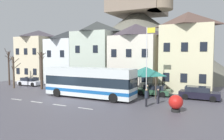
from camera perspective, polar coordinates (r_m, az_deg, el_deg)
ground_plane at (r=24.34m, az=-13.45°, el=-7.74°), size 40.00×60.00×0.07m
townhouse_00 at (r=42.96m, az=-18.70°, el=3.65°), size 6.15×6.43×9.42m
townhouse_01 at (r=38.79m, az=-11.38°, el=3.46°), size 5.40×6.99×9.02m
townhouse_02 at (r=35.29m, az=-3.96°, el=4.47°), size 6.31×6.51×10.26m
townhouse_03 at (r=31.86m, az=6.20°, el=3.69°), size 6.73×5.31×9.37m
townhouse_04 at (r=30.22m, az=19.29°, el=4.51°), size 6.38×5.42×10.49m
hilltop_castle at (r=52.01m, az=6.87°, el=7.81°), size 43.67×43.67×24.74m
transit_bus at (r=24.68m, az=-6.03°, el=-3.36°), size 10.77×2.75×3.41m
bus_shelter at (r=26.27m, az=8.96°, el=-0.33°), size 3.60×3.60×3.46m
parked_car_00 at (r=36.69m, az=-20.83°, el=-2.86°), size 3.97×2.09×1.26m
parked_car_01 at (r=25.60m, az=22.03°, el=-5.71°), size 4.23×1.94×1.41m
parked_car_02 at (r=32.66m, az=-12.16°, el=-3.41°), size 4.58×1.96×1.41m
parked_car_03 at (r=26.63m, az=11.03°, el=-5.22°), size 4.02×1.95×1.29m
pedestrian_00 at (r=24.58m, az=9.34°, el=-5.65°), size 0.31×0.35×1.52m
pedestrian_01 at (r=24.48m, az=6.29°, el=-5.44°), size 0.30×0.30×1.48m
pedestrian_02 at (r=22.21m, az=12.12°, el=-6.67°), size 0.30×0.33×1.50m
pedestrian_03 at (r=20.78m, az=9.09°, el=-7.05°), size 0.34×0.36×1.71m
public_bench at (r=28.14m, az=12.90°, el=-5.09°), size 1.49×0.48×0.87m
flagpole at (r=23.67m, az=9.32°, el=3.06°), size 0.95×0.10×7.86m
harbour_buoy at (r=19.48m, az=16.54°, el=-8.26°), size 1.23×1.23×1.48m
bare_tree_00 at (r=34.45m, az=-24.60°, el=-0.35°), size 1.37×2.45×4.77m
bare_tree_01 at (r=31.96m, az=-18.18°, el=0.04°), size 1.41×2.23×5.25m
bare_tree_02 at (r=38.13m, az=-25.64°, el=0.70°), size 1.04×1.15×5.88m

